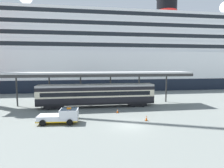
{
  "coord_description": "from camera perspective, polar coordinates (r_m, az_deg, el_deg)",
  "views": [
    {
      "loc": [
        -5.26,
        -21.64,
        7.58
      ],
      "look_at": [
        -0.99,
        7.72,
        4.5
      ],
      "focal_mm": 29.35,
      "sensor_mm": 36.0,
      "label": 1
    }
  ],
  "objects": [
    {
      "name": "ground_plane",
      "position": [
        23.53,
        5.23,
        -12.89
      ],
      "size": [
        400.0,
        400.0,
        0.0
      ],
      "primitive_type": "plane",
      "color": "slate"
    },
    {
      "name": "cruise_ship",
      "position": [
        69.06,
        6.68,
        8.91
      ],
      "size": [
        131.74,
        30.87,
        32.52
      ],
      "color": "black",
      "rests_on": "ground"
    },
    {
      "name": "platform_canopy",
      "position": [
        33.23,
        -4.89,
        3.15
      ],
      "size": [
        34.71,
        5.11,
        6.31
      ],
      "color": "#B8B8B8",
      "rests_on": "ground"
    },
    {
      "name": "train_carriage",
      "position": [
        33.15,
        -4.79,
        -3.26
      ],
      "size": [
        20.68,
        2.81,
        4.11
      ],
      "color": "black",
      "rests_on": "ground"
    },
    {
      "name": "service_truck",
      "position": [
        25.08,
        -15.34,
        -9.52
      ],
      "size": [
        5.32,
        2.52,
        2.02
      ],
      "color": "white",
      "rests_on": "ground"
    },
    {
      "name": "traffic_cone_near",
      "position": [
        29.33,
        1.73,
        -8.37
      ],
      "size": [
        0.36,
        0.36,
        0.69
      ],
      "color": "black",
      "rests_on": "ground"
    },
    {
      "name": "traffic_cone_mid",
      "position": [
        25.79,
        10.66,
        -10.37
      ],
      "size": [
        0.36,
        0.36,
        0.79
      ],
      "color": "black",
      "rests_on": "ground"
    }
  ]
}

